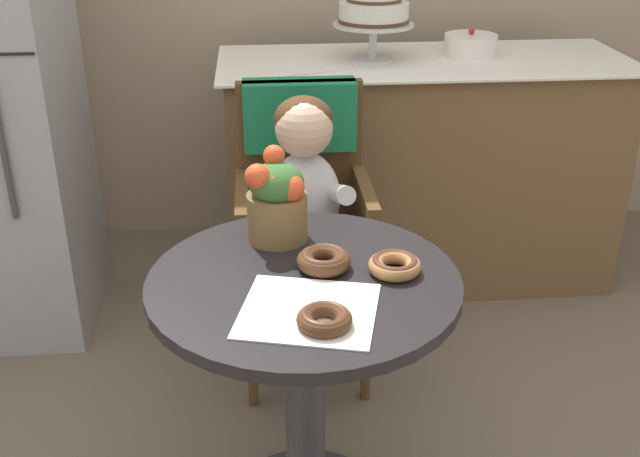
# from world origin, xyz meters

# --- Properties ---
(cafe_table) EXTENTS (0.72, 0.72, 0.72)m
(cafe_table) POSITION_xyz_m (0.00, 0.00, 0.51)
(cafe_table) COLOR black
(cafe_table) RESTS_ON ground
(wicker_chair) EXTENTS (0.42, 0.45, 0.95)m
(wicker_chair) POSITION_xyz_m (0.04, 0.74, 0.64)
(wicker_chair) COLOR brown
(wicker_chair) RESTS_ON ground
(seated_child) EXTENTS (0.27, 0.32, 0.73)m
(seated_child) POSITION_xyz_m (0.04, 0.59, 0.68)
(seated_child) COLOR silver
(seated_child) RESTS_ON ground
(paper_napkin) EXTENTS (0.34, 0.32, 0.00)m
(paper_napkin) POSITION_xyz_m (-0.00, -0.14, 0.72)
(paper_napkin) COLOR white
(paper_napkin) RESTS_ON cafe_table
(donut_front) EXTENTS (0.13, 0.13, 0.04)m
(donut_front) POSITION_xyz_m (0.05, 0.04, 0.74)
(donut_front) COLOR #4C2D19
(donut_front) RESTS_ON cafe_table
(donut_mid) EXTENTS (0.11, 0.11, 0.04)m
(donut_mid) POSITION_xyz_m (0.03, -0.21, 0.74)
(donut_mid) COLOR #4C2D19
(donut_mid) RESTS_ON cafe_table
(donut_side) EXTENTS (0.12, 0.12, 0.04)m
(donut_side) POSITION_xyz_m (0.21, 0.01, 0.74)
(donut_side) COLOR #AD7542
(donut_side) RESTS_ON cafe_table
(flower_vase) EXTENTS (0.15, 0.15, 0.24)m
(flower_vase) POSITION_xyz_m (-0.05, 0.20, 0.83)
(flower_vase) COLOR brown
(flower_vase) RESTS_ON cafe_table
(display_counter) EXTENTS (1.56, 0.62, 0.90)m
(display_counter) POSITION_xyz_m (0.55, 1.30, 0.45)
(display_counter) COLOR brown
(display_counter) RESTS_ON ground
(tiered_cake_stand) EXTENTS (0.30, 0.30, 0.28)m
(tiered_cake_stand) POSITION_xyz_m (0.35, 1.30, 1.08)
(tiered_cake_stand) COLOR silver
(tiered_cake_stand) RESTS_ON display_counter
(round_layer_cake) EXTENTS (0.20, 0.20, 0.10)m
(round_layer_cake) POSITION_xyz_m (0.73, 1.35, 0.94)
(round_layer_cake) COLOR white
(round_layer_cake) RESTS_ON display_counter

